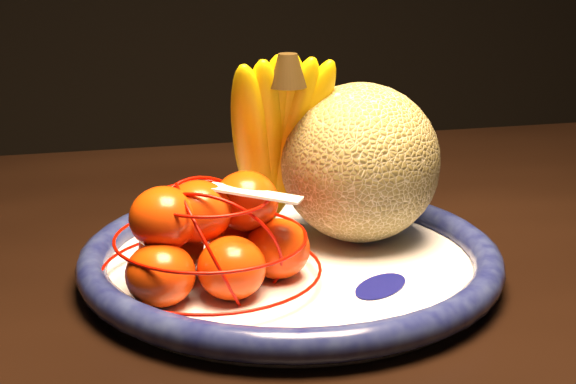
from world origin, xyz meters
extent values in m
cube|color=black|center=(0.05, -0.07, 0.76)|extent=(1.61, 1.02, 0.04)
cylinder|color=white|center=(-0.15, -0.07, 0.79)|extent=(0.32, 0.32, 0.01)
torus|color=#080A3B|center=(-0.15, -0.07, 0.80)|extent=(0.35, 0.35, 0.03)
cylinder|color=white|center=(-0.15, -0.07, 0.79)|extent=(0.15, 0.15, 0.00)
ellipsoid|color=#090C52|center=(-0.09, -0.14, 0.80)|extent=(0.13, 0.13, 0.00)
ellipsoid|color=#090C52|center=(-0.18, 0.01, 0.80)|extent=(0.11, 0.12, 0.00)
ellipsoid|color=#090C52|center=(-0.25, -0.07, 0.80)|extent=(0.11, 0.08, 0.00)
sphere|color=olive|center=(-0.08, -0.03, 0.87)|extent=(0.14, 0.14, 0.14)
ellipsoid|color=#E9B707|center=(-0.17, -0.01, 0.89)|extent=(0.07, 0.11, 0.17)
ellipsoid|color=#E9B707|center=(-0.16, -0.01, 0.89)|extent=(0.05, 0.10, 0.18)
ellipsoid|color=#E9B707|center=(-0.15, -0.01, 0.89)|extent=(0.04, 0.09, 0.18)
ellipsoid|color=#E9B707|center=(-0.15, -0.01, 0.89)|extent=(0.06, 0.10, 0.18)
ellipsoid|color=#E9B707|center=(-0.14, -0.01, 0.89)|extent=(0.08, 0.11, 0.18)
ellipsoid|color=#E9B707|center=(-0.13, -0.01, 0.89)|extent=(0.09, 0.11, 0.17)
cone|color=black|center=(-0.15, -0.01, 0.97)|extent=(0.03, 0.03, 0.03)
ellipsoid|color=#FF3F00|center=(-0.26, -0.14, 0.82)|extent=(0.05, 0.05, 0.05)
ellipsoid|color=#FF3F00|center=(-0.20, -0.14, 0.82)|extent=(0.05, 0.05, 0.05)
ellipsoid|color=#FF3F00|center=(-0.16, -0.10, 0.82)|extent=(0.05, 0.05, 0.05)
ellipsoid|color=#FF3F00|center=(-0.24, -0.08, 0.82)|extent=(0.05, 0.05, 0.05)
ellipsoid|color=#FF3F00|center=(-0.19, -0.07, 0.82)|extent=(0.05, 0.05, 0.05)
ellipsoid|color=#FF3F00|center=(-0.22, -0.11, 0.86)|extent=(0.05, 0.05, 0.05)
ellipsoid|color=#FF3F00|center=(-0.19, -0.09, 0.86)|extent=(0.05, 0.05, 0.05)
ellipsoid|color=#FF3F00|center=(-0.25, -0.12, 0.86)|extent=(0.05, 0.05, 0.05)
torus|color=#AF0800|center=(-0.22, -0.11, 0.81)|extent=(0.21, 0.21, 0.00)
torus|color=#AF0800|center=(-0.22, -0.11, 0.83)|extent=(0.18, 0.18, 0.00)
torus|color=#AF0800|center=(-0.22, -0.11, 0.87)|extent=(0.11, 0.11, 0.00)
torus|color=#AF0800|center=(-0.22, -0.11, 0.83)|extent=(0.12, 0.11, 0.11)
torus|color=#AF0800|center=(-0.22, -0.11, 0.83)|extent=(0.06, 0.12, 0.11)
torus|color=#AF0800|center=(-0.22, -0.11, 0.83)|extent=(0.13, 0.10, 0.11)
cube|color=white|center=(-0.18, -0.12, 0.87)|extent=(0.08, 0.05, 0.01)
camera|label=1|loc=(-0.28, -0.74, 1.07)|focal=55.00mm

